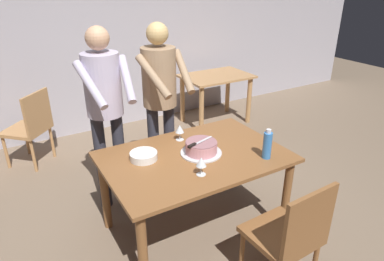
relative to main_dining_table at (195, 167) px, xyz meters
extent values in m
plane|color=#7A6651|center=(0.00, 0.00, -0.64)|extent=(14.00, 14.00, 0.00)
cube|color=#ADA8B2|center=(0.00, 2.66, 0.71)|extent=(10.00, 0.12, 2.70)
cube|color=brown|center=(0.00, 0.00, 0.09)|extent=(1.47, 0.99, 0.03)
cylinder|color=brown|center=(-0.66, -0.42, -0.28)|extent=(0.07, 0.07, 0.72)
cylinder|color=brown|center=(0.66, -0.42, -0.28)|extent=(0.07, 0.07, 0.72)
cylinder|color=brown|center=(-0.66, 0.42, -0.28)|extent=(0.07, 0.07, 0.72)
cylinder|color=brown|center=(0.66, 0.42, -0.28)|extent=(0.07, 0.07, 0.72)
cylinder|color=silver|center=(0.06, 0.00, 0.11)|extent=(0.34, 0.34, 0.01)
cylinder|color=#D18C93|center=(0.06, 0.00, 0.16)|extent=(0.26, 0.26, 0.09)
cylinder|color=#926267|center=(0.06, 0.00, 0.21)|extent=(0.25, 0.25, 0.01)
cube|color=silver|center=(0.08, 0.00, 0.22)|extent=(0.20, 0.08, 0.00)
cube|color=black|center=(-0.04, -0.03, 0.22)|extent=(0.08, 0.05, 0.02)
cylinder|color=white|center=(-0.38, 0.15, 0.11)|extent=(0.22, 0.22, 0.01)
cylinder|color=white|center=(-0.38, 0.15, 0.12)|extent=(0.22, 0.22, 0.01)
cylinder|color=white|center=(-0.38, 0.15, 0.13)|extent=(0.22, 0.22, 0.01)
cylinder|color=white|center=(-0.38, 0.15, 0.14)|extent=(0.22, 0.22, 0.01)
cylinder|color=white|center=(-0.38, 0.15, 0.15)|extent=(0.22, 0.22, 0.01)
cylinder|color=white|center=(-0.38, 0.15, 0.16)|extent=(0.22, 0.22, 0.01)
cylinder|color=silver|center=(0.03, 0.31, 0.11)|extent=(0.07, 0.07, 0.00)
cylinder|color=silver|center=(0.03, 0.31, 0.15)|extent=(0.01, 0.01, 0.07)
cone|color=silver|center=(0.03, 0.31, 0.22)|extent=(0.08, 0.08, 0.07)
cylinder|color=silver|center=(-0.11, -0.28, 0.11)|extent=(0.07, 0.07, 0.00)
cylinder|color=silver|center=(-0.11, -0.28, 0.15)|extent=(0.01, 0.01, 0.07)
cone|color=silver|center=(-0.11, -0.28, 0.22)|extent=(0.08, 0.08, 0.07)
cylinder|color=#387AC6|center=(0.47, -0.32, 0.22)|extent=(0.07, 0.07, 0.22)
cylinder|color=silver|center=(0.47, -0.32, 0.34)|extent=(0.04, 0.04, 0.03)
cylinder|color=#2D2D38|center=(0.13, 0.72, -0.17)|extent=(0.11, 0.11, 0.95)
cylinder|color=#2D2D38|center=(-0.05, 0.71, -0.17)|extent=(0.11, 0.11, 0.95)
cylinder|color=#997A5B|center=(0.04, 0.72, 0.58)|extent=(0.32, 0.32, 0.55)
sphere|color=tan|center=(0.04, 0.72, 0.98)|extent=(0.20, 0.20, 0.20)
cylinder|color=#997A5B|center=(0.21, 0.55, 0.65)|extent=(0.13, 0.42, 0.34)
cylinder|color=#997A5B|center=(-0.10, 0.52, 0.65)|extent=(0.18, 0.42, 0.34)
cylinder|color=#2D2D38|center=(-0.39, 0.75, -0.17)|extent=(0.11, 0.11, 0.95)
cylinder|color=#2D2D38|center=(-0.57, 0.74, -0.17)|extent=(0.11, 0.11, 0.95)
cylinder|color=#B7ADC6|center=(-0.48, 0.75, 0.58)|extent=(0.32, 0.32, 0.55)
sphere|color=tan|center=(-0.48, 0.75, 0.98)|extent=(0.20, 0.20, 0.20)
cylinder|color=#B7ADC6|center=(-0.32, 0.57, 0.65)|extent=(0.14, 0.42, 0.34)
cylinder|color=#B7ADC6|center=(-0.63, 0.56, 0.65)|extent=(0.17, 0.42, 0.34)
cube|color=brown|center=(0.23, -0.80, -0.21)|extent=(0.46, 0.46, 0.04)
cylinder|color=brown|center=(0.04, -0.62, -0.44)|extent=(0.04, 0.04, 0.41)
cylinder|color=brown|center=(0.40, -0.61, -0.44)|extent=(0.04, 0.04, 0.41)
cube|color=brown|center=(0.24, -1.00, 0.03)|extent=(0.44, 0.05, 0.45)
cube|color=tan|center=(1.54, 1.96, 0.08)|extent=(1.00, 0.70, 0.03)
cylinder|color=tan|center=(1.12, 1.69, -0.29)|extent=(0.07, 0.07, 0.71)
cylinder|color=tan|center=(1.97, 1.69, -0.29)|extent=(0.07, 0.07, 0.71)
cylinder|color=tan|center=(1.12, 2.24, -0.29)|extent=(0.07, 0.07, 0.71)
cylinder|color=tan|center=(1.97, 2.24, -0.29)|extent=(0.07, 0.07, 0.71)
cube|color=tan|center=(-1.09, 2.04, -0.21)|extent=(0.62, 0.62, 0.04)
cylinder|color=tan|center=(-1.35, 2.03, -0.44)|extent=(0.04, 0.04, 0.41)
cylinder|color=tan|center=(-1.10, 2.29, -0.44)|extent=(0.04, 0.04, 0.41)
cylinder|color=tan|center=(-1.09, 1.78, -0.44)|extent=(0.04, 0.04, 0.41)
cylinder|color=tan|center=(-0.84, 2.04, -0.44)|extent=(0.04, 0.04, 0.41)
cube|color=tan|center=(-0.94, 1.90, 0.03)|extent=(0.33, 0.34, 0.45)
camera|label=1|loc=(-1.26, -2.10, 1.45)|focal=31.98mm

